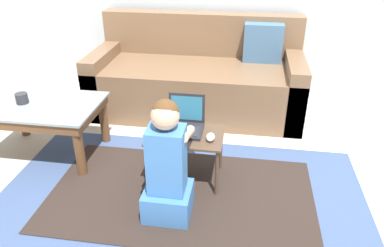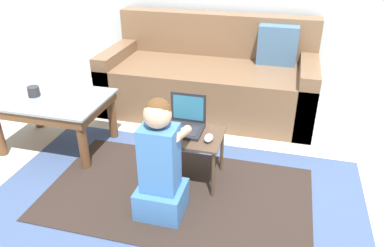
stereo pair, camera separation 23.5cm
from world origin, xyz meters
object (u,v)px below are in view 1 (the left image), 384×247
(couch, at_px, (198,79))
(laptop, at_px, (185,125))
(laptop_desk, at_px, (186,140))
(computer_mouse, at_px, (210,137))
(person_seated, at_px, (167,167))
(coffee_table, at_px, (44,112))
(cup_on_table, at_px, (22,98))

(couch, xyz_separation_m, laptop, (0.07, -1.15, 0.10))
(laptop_desk, xyz_separation_m, computer_mouse, (0.18, -0.05, 0.07))
(laptop, height_order, person_seated, person_seated)
(couch, height_order, laptop, couch)
(laptop_desk, bearing_deg, person_seated, -96.70)
(coffee_table, bearing_deg, computer_mouse, -9.81)
(computer_mouse, bearing_deg, laptop, 150.53)
(coffee_table, xyz_separation_m, cup_on_table, (-0.15, -0.01, 0.11))
(cup_on_table, bearing_deg, coffee_table, 3.97)
(laptop, distance_m, person_seated, 0.45)
(couch, bearing_deg, computer_mouse, -78.40)
(laptop, bearing_deg, cup_on_table, 175.16)
(laptop_desk, distance_m, cup_on_table, 1.30)
(person_seated, bearing_deg, laptop_desk, 83.30)
(person_seated, bearing_deg, laptop, 86.02)
(couch, height_order, person_seated, couch)
(laptop_desk, distance_m, computer_mouse, 0.19)
(couch, relative_size, cup_on_table, 21.83)
(couch, distance_m, cup_on_table, 1.60)
(computer_mouse, height_order, person_seated, person_seated)
(coffee_table, xyz_separation_m, person_seated, (1.08, -0.56, -0.01))
(coffee_table, bearing_deg, laptop, -6.04)
(computer_mouse, bearing_deg, coffee_table, 170.19)
(laptop_desk, relative_size, computer_mouse, 5.20)
(person_seated, bearing_deg, couch, 91.29)
(laptop_desk, bearing_deg, coffee_table, 171.03)
(coffee_table, relative_size, computer_mouse, 8.52)
(laptop_desk, relative_size, laptop, 2.04)
(computer_mouse, bearing_deg, laptop_desk, 164.96)
(coffee_table, bearing_deg, person_seated, -27.41)
(person_seated, bearing_deg, coffee_table, 152.59)
(couch, relative_size, laptop, 7.76)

